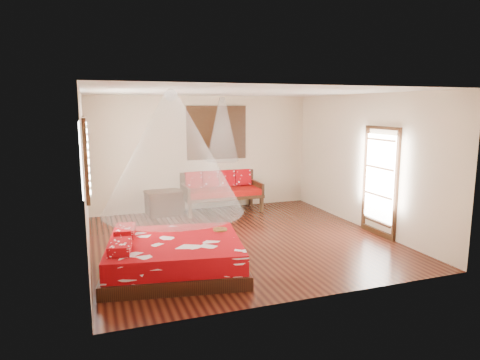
% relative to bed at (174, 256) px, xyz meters
% --- Properties ---
extents(room, '(5.54, 5.54, 2.84)m').
position_rel_bed_xyz_m(room, '(1.52, 1.17, 1.15)').
color(room, black).
rests_on(room, ground).
extents(bed, '(2.38, 2.22, 0.64)m').
position_rel_bed_xyz_m(bed, '(0.00, 0.00, 0.00)').
color(bed, black).
rests_on(bed, floor).
extents(daybed, '(1.91, 0.85, 0.97)m').
position_rel_bed_xyz_m(daybed, '(1.87, 3.56, 0.27)').
color(daybed, black).
rests_on(daybed, floor).
extents(storage_chest, '(0.88, 0.68, 0.57)m').
position_rel_bed_xyz_m(storage_chest, '(0.47, 3.62, 0.04)').
color(storage_chest, black).
rests_on(storage_chest, floor).
extents(shutter_panel, '(1.52, 0.06, 1.32)m').
position_rel_bed_xyz_m(shutter_panel, '(1.87, 3.89, 1.65)').
color(shutter_panel, black).
rests_on(shutter_panel, wall_back).
extents(window_left, '(0.10, 1.74, 1.34)m').
position_rel_bed_xyz_m(window_left, '(-1.19, 1.37, 1.45)').
color(window_left, black).
rests_on(window_left, wall_left).
extents(glazed_door, '(0.08, 1.02, 2.16)m').
position_rel_bed_xyz_m(glazed_door, '(4.23, 0.57, 0.82)').
color(glazed_door, black).
rests_on(glazed_door, floor).
extents(wine_tray, '(0.24, 0.24, 0.19)m').
position_rel_bed_xyz_m(wine_tray, '(0.84, 0.27, 0.30)').
color(wine_tray, brown).
rests_on(wine_tray, bed).
extents(mosquito_net_main, '(2.14, 2.14, 1.80)m').
position_rel_bed_xyz_m(mosquito_net_main, '(0.02, -0.00, 1.60)').
color(mosquito_net_main, white).
rests_on(mosquito_net_main, ceiling).
extents(mosquito_net_daybed, '(0.77, 0.77, 1.50)m').
position_rel_bed_xyz_m(mosquito_net_daybed, '(1.87, 3.42, 1.75)').
color(mosquito_net_daybed, white).
rests_on(mosquito_net_daybed, ceiling).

